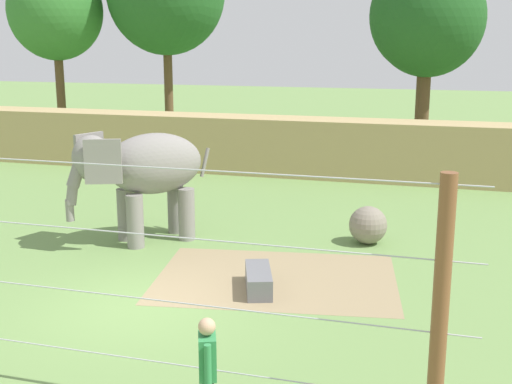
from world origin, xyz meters
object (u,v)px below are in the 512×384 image
(enrichment_ball, at_px, (368,225))
(elephant, at_px, (143,170))
(zookeeper, at_px, (208,373))
(feed_trough, at_px, (258,280))

(enrichment_ball, bearing_deg, elephant, -165.57)
(zookeeper, distance_m, feed_trough, 5.29)
(enrichment_ball, xyz_separation_m, zookeeper, (-0.93, -9.05, 0.45))
(elephant, xyz_separation_m, enrichment_ball, (5.46, 1.40, -1.39))
(enrichment_ball, height_order, zookeeper, zookeeper)
(elephant, relative_size, enrichment_ball, 3.31)
(enrichment_ball, height_order, feed_trough, enrichment_ball)
(elephant, relative_size, feed_trough, 2.14)
(feed_trough, bearing_deg, zookeeper, -80.94)
(elephant, bearing_deg, feed_trough, -33.59)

